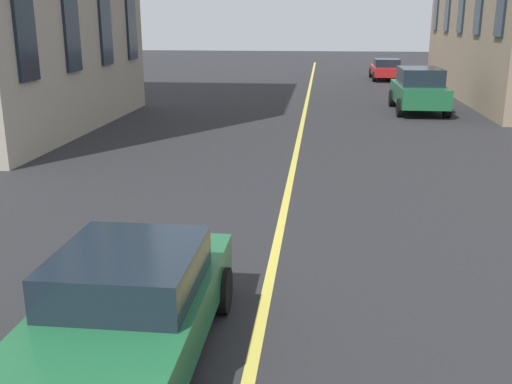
{
  "coord_description": "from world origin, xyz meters",
  "views": [
    {
      "loc": [
        3.41,
        -0.72,
        3.91
      ],
      "look_at": [
        12.36,
        0.26,
        1.28
      ],
      "focal_mm": 41.74,
      "sensor_mm": 36.0,
      "label": 1
    }
  ],
  "objects": [
    {
      "name": "car_red_trailing",
      "position": [
        44.13,
        -4.9,
        0.7
      ],
      "size": [
        4.4,
        1.95,
        1.37
      ],
      "color": "#B21E1E",
      "rests_on": "ground_plane"
    },
    {
      "name": "lane_centre_line",
      "position": [
        20.0,
        0.0,
        0.0
      ],
      "size": [
        80.0,
        0.16,
        0.01
      ],
      "color": "#D8C64C",
      "rests_on": "ground_plane"
    },
    {
      "name": "car_green_parked_a",
      "position": [
        9.37,
        1.43,
        0.7
      ],
      "size": [
        4.4,
        1.95,
        1.37
      ],
      "color": "#1E6038",
      "rests_on": "ground_plane"
    },
    {
      "name": "car_green_far",
      "position": [
        29.94,
        -4.9,
        0.97
      ],
      "size": [
        4.7,
        2.14,
        1.88
      ],
      "color": "#1E6038",
      "rests_on": "ground_plane"
    }
  ]
}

